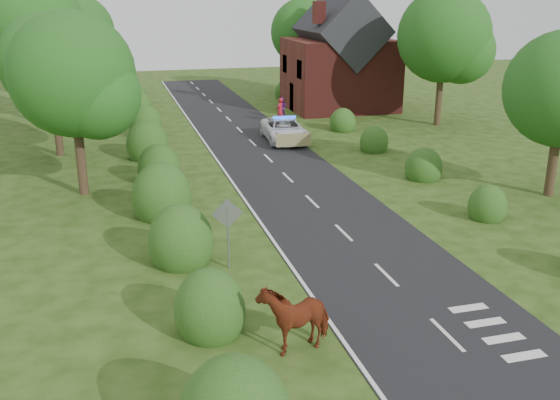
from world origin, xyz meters
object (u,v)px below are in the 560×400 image
object	(u,v)px
cow	(295,319)
road_sign	(228,223)
pedestrian_red	(280,110)
pedestrian_purple	(282,108)
police_van	(284,130)

from	to	relation	value
cow	road_sign	bearing A→B (deg)	173.11
road_sign	pedestrian_red	world-z (taller)	road_sign
cow	pedestrian_purple	distance (m)	31.68
police_van	pedestrian_purple	size ratio (longest dim) A/B	3.34
road_sign	police_van	world-z (taller)	road_sign
road_sign	cow	bearing A→B (deg)	-81.73
road_sign	cow	xyz separation A→B (m)	(0.77, -5.32, -0.89)
pedestrian_red	pedestrian_purple	size ratio (longest dim) A/B	1.12
cow	police_van	bearing A→B (deg)	149.70
cow	police_van	distance (m)	24.18
cow	pedestrian_purple	size ratio (longest dim) A/B	1.34
cow	pedestrian_red	distance (m)	29.99
cow	pedestrian_purple	xyz separation A→B (m)	(8.17, 30.60, 0.04)
police_van	road_sign	bearing A→B (deg)	-107.89
police_van	pedestrian_red	distance (m)	5.82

